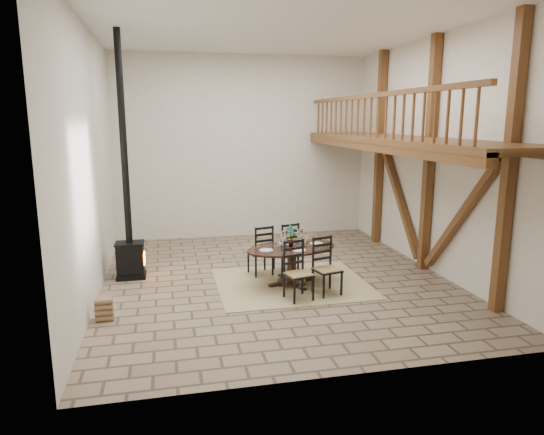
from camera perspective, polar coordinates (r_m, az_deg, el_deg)
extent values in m
plane|color=#8B775C|center=(10.23, 0.41, -7.21)|extent=(8.00, 8.00, 0.00)
cube|color=white|center=(13.64, -3.35, 8.20)|extent=(7.00, 0.02, 5.00)
cube|color=white|center=(5.91, 9.12, 3.73)|extent=(7.00, 0.02, 5.00)
cube|color=white|center=(9.57, -20.58, 6.08)|extent=(0.02, 8.00, 5.00)
cube|color=white|center=(11.04, 18.57, 6.85)|extent=(0.02, 8.00, 5.00)
cube|color=white|center=(9.84, 0.46, 21.56)|extent=(7.00, 8.00, 0.02)
cube|color=brown|center=(8.92, 26.14, 5.29)|extent=(0.18, 0.18, 5.00)
cube|color=brown|center=(10.98, 18.03, 6.86)|extent=(0.18, 0.18, 5.00)
cube|color=brown|center=(13.19, 12.53, 7.84)|extent=(0.18, 0.18, 5.00)
cube|color=brown|center=(10.07, 21.21, -0.06)|extent=(0.14, 2.16, 2.54)
cube|color=brown|center=(12.19, 14.76, 2.24)|extent=(0.14, 2.16, 2.54)
cube|color=brown|center=(10.96, 18.13, 8.42)|extent=(0.20, 7.80, 0.20)
cube|color=brown|center=(10.63, 14.95, 8.79)|extent=(1.60, 7.80, 0.12)
cube|color=brown|center=(10.33, 11.43, 8.32)|extent=(0.18, 7.80, 0.22)
cube|color=brown|center=(10.33, 11.65, 13.87)|extent=(0.09, 7.60, 0.09)
cube|color=brown|center=(10.32, 11.56, 11.54)|extent=(0.06, 7.60, 0.86)
cube|color=tan|center=(9.93, 2.32, -7.76)|extent=(3.00, 2.50, 0.02)
ellipsoid|color=black|center=(9.71, 2.35, -3.60)|extent=(2.10, 1.56, 0.04)
cylinder|color=black|center=(9.81, 2.34, -5.79)|extent=(0.19, 0.19, 0.70)
cylinder|color=black|center=(9.91, 2.32, -7.54)|extent=(0.58, 0.58, 0.06)
cube|color=tan|center=(8.94, 3.16, -6.68)|extent=(0.55, 0.53, 0.04)
cube|color=black|center=(9.03, 3.14, -8.23)|extent=(0.53, 0.53, 0.48)
cube|color=black|center=(9.02, 2.56, -4.58)|extent=(0.39, 0.14, 0.62)
cube|color=tan|center=(9.25, 6.52, -6.11)|extent=(0.55, 0.53, 0.04)
cube|color=black|center=(9.33, 6.48, -7.62)|extent=(0.53, 0.53, 0.48)
cube|color=black|center=(9.33, 5.90, -4.09)|extent=(0.39, 0.14, 0.62)
cube|color=tan|center=(10.35, -1.38, -4.12)|extent=(0.55, 0.53, 0.04)
cube|color=black|center=(10.42, -1.37, -5.48)|extent=(0.53, 0.53, 0.48)
cube|color=black|center=(10.10, -0.92, -2.80)|extent=(0.39, 0.14, 0.62)
cube|color=tan|center=(10.62, 1.66, -3.72)|extent=(0.55, 0.53, 0.04)
cube|color=black|center=(10.69, 1.65, -5.05)|extent=(0.53, 0.53, 0.48)
cube|color=black|center=(10.38, 2.18, -2.42)|extent=(0.39, 0.14, 0.62)
cube|color=white|center=(9.70, 2.35, -3.45)|extent=(1.58, 1.05, 0.01)
cube|color=white|center=(9.68, 2.36, -2.97)|extent=(0.98, 0.53, 0.18)
cylinder|color=white|center=(9.57, 1.39, -2.63)|extent=(0.12, 0.12, 0.34)
cylinder|color=white|center=(9.75, 3.32, -2.39)|extent=(0.12, 0.12, 0.34)
cylinder|color=white|center=(9.59, 1.38, -3.15)|extent=(0.06, 0.06, 0.16)
cylinder|color=white|center=(9.77, 3.32, -2.90)|extent=(0.06, 0.06, 0.16)
imported|color=#4C723F|center=(9.69, 2.22, -2.17)|extent=(0.26, 0.21, 0.43)
cube|color=black|center=(10.70, -16.20, -6.57)|extent=(0.60, 0.47, 0.09)
cube|color=black|center=(10.60, -16.31, -4.69)|extent=(0.56, 0.42, 0.64)
cube|color=#FF590C|center=(10.58, -14.78, -4.64)|extent=(0.02, 0.26, 0.26)
cube|color=black|center=(10.51, -16.42, -2.92)|extent=(0.59, 0.46, 0.04)
cylinder|color=black|center=(10.21, -17.10, 8.77)|extent=(0.14, 0.14, 4.23)
cylinder|color=brown|center=(11.36, -16.19, -4.88)|extent=(0.51, 0.51, 0.33)
cube|color=#997155|center=(11.31, -16.24, -3.87)|extent=(0.28, 0.28, 0.10)
cube|color=#997155|center=(8.62, -19.15, -10.16)|extent=(0.30, 0.21, 0.39)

